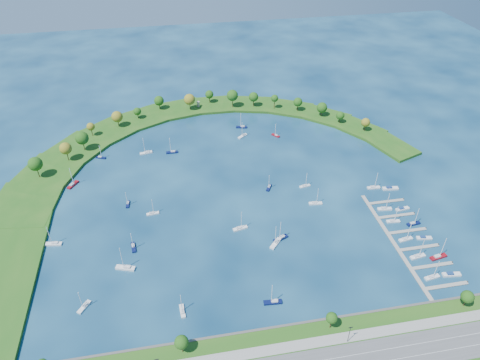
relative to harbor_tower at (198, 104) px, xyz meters
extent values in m
plane|color=#07223F|center=(10.16, -115.64, -4.33)|extent=(700.00, 700.00, 0.00)
cube|color=#474442|center=(10.16, -218.14, -3.43)|extent=(420.00, 1.20, 1.80)
cube|color=gray|center=(10.16, -228.64, -2.67)|extent=(420.00, 5.00, 0.12)
cylinder|color=#382314|center=(-29.84, -222.64, -0.11)|extent=(0.56, 0.56, 5.25)
sphere|color=#224511|center=(-29.84, -222.64, 3.72)|extent=(6.00, 6.00, 6.00)
cylinder|color=#382314|center=(35.16, -222.64, 0.07)|extent=(0.56, 0.56, 5.60)
sphere|color=#224511|center=(35.16, -222.64, 3.91)|extent=(5.20, 5.20, 5.20)
cylinder|color=#382314|center=(100.16, -222.64, -0.28)|extent=(0.56, 0.56, 4.90)
sphere|color=#224511|center=(100.16, -222.64, 3.37)|extent=(6.00, 6.00, 6.00)
cylinder|color=black|center=(40.16, -230.64, 2.27)|extent=(0.24, 0.24, 10.00)
cube|color=#1C5115|center=(-116.60, -107.82, -3.33)|extent=(43.73, 48.72, 2.00)
cube|color=#1C5115|center=(-108.67, -78.06, -3.33)|extent=(50.23, 54.30, 2.00)
cube|color=#1C5115|center=(-93.87, -51.06, -3.33)|extent=(54.07, 56.09, 2.00)
cube|color=#1C5115|center=(-73.05, -28.37, -3.33)|extent=(55.20, 54.07, 2.00)
cube|color=#1C5115|center=(-47.41, -11.31, -3.33)|extent=(53.65, 48.47, 2.00)
cube|color=#1C5115|center=(-18.44, -0.87, -3.33)|extent=(49.62, 39.75, 2.00)
cube|color=#1C5115|center=(12.19, 2.35, -3.33)|extent=(44.32, 29.96, 2.00)
cube|color=#1C5115|center=(42.70, -1.84, -3.33)|extent=(49.49, 38.05, 2.00)
cube|color=#1C5115|center=(71.32, -13.20, -3.33)|extent=(51.13, 44.12, 2.00)
cube|color=#1C5115|center=(96.41, -31.06, -3.33)|extent=(49.19, 47.96, 2.00)
cube|color=#1C5115|center=(116.50, -54.40, -3.33)|extent=(43.90, 49.49, 2.00)
cube|color=#1C5115|center=(130.44, -81.86, -3.33)|extent=(35.67, 48.74, 2.00)
cube|color=#1C5115|center=(-116.60, -163.23, -3.38)|extent=(36.00, 130.81, 1.90)
cylinder|color=#382314|center=(-112.17, -81.27, 1.92)|extent=(0.56, 0.56, 8.51)
sphere|color=#224511|center=(-112.17, -81.27, 7.99)|extent=(9.09, 9.09, 9.09)
cylinder|color=#382314|center=(-96.02, -64.48, 1.70)|extent=(0.56, 0.56, 8.07)
sphere|color=olive|center=(-96.02, -64.48, 7.38)|extent=(8.21, 8.21, 8.21)
cylinder|color=#382314|center=(-86.56, -52.85, 1.70)|extent=(0.56, 0.56, 8.06)
sphere|color=#224511|center=(-86.56, -52.85, 7.58)|extent=(9.27, 9.27, 9.27)
cylinder|color=#382314|center=(-82.82, -33.28, 0.97)|extent=(0.56, 0.56, 6.60)
sphere|color=olive|center=(-82.82, -33.28, 5.45)|extent=(5.91, 5.91, 5.91)
cylinder|color=#382314|center=(-64.11, -22.56, 1.08)|extent=(0.56, 0.56, 6.82)
sphere|color=olive|center=(-64.11, -22.56, 6.19)|extent=(8.53, 8.53, 8.53)
cylinder|color=#382314|center=(-49.42, -11.98, 0.18)|extent=(0.56, 0.56, 5.02)
sphere|color=#224511|center=(-49.42, -11.98, 3.92)|extent=(6.16, 6.16, 6.16)
cylinder|color=#382314|center=(-31.85, 1.08, 0.67)|extent=(0.56, 0.56, 6.00)
sphere|color=#224511|center=(-31.85, 1.08, 5.26)|extent=(7.98, 7.98, 7.98)
cylinder|color=#382314|center=(-7.24, -4.26, 1.36)|extent=(0.56, 0.56, 7.39)
sphere|color=olive|center=(-7.24, -4.26, 6.88)|extent=(9.10, 9.10, 9.10)
cylinder|color=#382314|center=(10.16, 5.58, 0.75)|extent=(0.56, 0.56, 6.18)
sphere|color=#224511|center=(10.16, 5.58, 5.23)|extent=(6.94, 6.94, 6.94)
cylinder|color=#382314|center=(27.91, -6.09, 2.05)|extent=(0.56, 0.56, 8.77)
sphere|color=#224511|center=(27.91, -6.09, 8.29)|extent=(9.28, 9.28, 9.28)
cylinder|color=#382314|center=(45.36, -7.78, 1.18)|extent=(0.56, 0.56, 7.04)
sphere|color=#224511|center=(45.36, -7.78, 6.28)|extent=(7.86, 7.86, 7.86)
cylinder|color=#382314|center=(61.51, -14.68, 1.70)|extent=(0.56, 0.56, 8.06)
sphere|color=#224511|center=(61.51, -14.68, 6.92)|extent=(5.97, 5.97, 5.97)
cylinder|color=#382314|center=(79.15, -22.10, 0.89)|extent=(0.56, 0.56, 6.44)
sphere|color=#224511|center=(79.15, -22.10, 5.57)|extent=(7.33, 7.33, 7.33)
cylinder|color=#382314|center=(95.57, -34.09, 0.52)|extent=(0.56, 0.56, 5.72)
sphere|color=#224511|center=(95.57, -34.09, 5.06)|extent=(8.37, 8.37, 8.37)
cylinder|color=#382314|center=(105.85, -47.59, 0.20)|extent=(0.56, 0.56, 5.07)
sphere|color=#224511|center=(105.85, -47.59, 4.04)|extent=(6.49, 6.49, 6.49)
cylinder|color=#382314|center=(119.95, -62.94, 0.64)|extent=(0.56, 0.56, 5.94)
sphere|color=olive|center=(119.95, -62.94, 4.95)|extent=(6.69, 6.69, 6.69)
cylinder|color=gray|center=(0.00, 0.00, -0.20)|extent=(2.20, 2.20, 4.26)
cylinder|color=gray|center=(0.00, 0.00, 2.08)|extent=(2.60, 2.60, 0.30)
cube|color=gray|center=(88.16, -176.64, -3.98)|extent=(2.20, 82.00, 0.40)
cube|color=gray|center=(100.26, -209.64, -3.98)|extent=(22.00, 2.00, 0.40)
cylinder|color=#382314|center=(111.16, -209.64, -3.73)|extent=(0.36, 0.36, 1.60)
cube|color=gray|center=(100.26, -196.44, -3.98)|extent=(22.00, 2.00, 0.40)
cylinder|color=#382314|center=(111.16, -196.44, -3.73)|extent=(0.36, 0.36, 1.60)
cube|color=gray|center=(100.26, -183.24, -3.98)|extent=(22.00, 2.00, 0.40)
cylinder|color=#382314|center=(111.16, -183.24, -3.73)|extent=(0.36, 0.36, 1.60)
cube|color=gray|center=(100.26, -170.04, -3.98)|extent=(22.00, 2.00, 0.40)
cylinder|color=#382314|center=(111.16, -170.04, -3.73)|extent=(0.36, 0.36, 1.60)
cube|color=gray|center=(100.26, -156.84, -3.98)|extent=(22.00, 2.00, 0.40)
cylinder|color=#382314|center=(111.16, -156.84, -3.73)|extent=(0.36, 0.36, 1.60)
cube|color=gray|center=(100.26, -143.64, -3.98)|extent=(22.00, 2.00, 0.40)
cylinder|color=#382314|center=(111.16, -143.64, -3.73)|extent=(0.36, 0.36, 1.60)
cube|color=#0A113E|center=(-74.99, -62.50, -3.92)|extent=(7.15, 4.41, 0.83)
cube|color=#BCBCC1|center=(-75.63, -62.23, -3.21)|extent=(2.76, 2.17, 0.58)
cylinder|color=silver|center=(-74.47, -62.70, 1.18)|extent=(0.32, 0.32, 9.36)
cube|color=#0A113E|center=(28.33, -163.24, -3.81)|extent=(9.08, 5.63, 1.06)
cube|color=#BCBCC1|center=(29.14, -162.91, -2.91)|extent=(3.51, 2.77, 0.74)
cylinder|color=silver|center=(27.67, -163.51, 2.67)|extent=(0.32, 0.32, 11.89)
cube|color=#0A113E|center=(-25.72, -64.57, -3.84)|extent=(8.27, 2.49, 0.99)
cube|color=#BCBCC1|center=(-24.90, -64.59, -3.00)|extent=(2.91, 1.68, 0.69)
cylinder|color=silver|center=(-26.38, -64.56, 2.20)|extent=(0.32, 0.32, 11.10)
cube|color=silver|center=(-55.14, -169.89, -3.73)|extent=(10.39, 5.78, 1.20)
cube|color=#BCBCC1|center=(-54.18, -170.20, -2.71)|extent=(3.94, 2.95, 0.84)
cylinder|color=silver|center=(-55.90, -169.64, 3.63)|extent=(0.32, 0.32, 13.52)
cube|color=silver|center=(-43.90, -62.16, -3.81)|extent=(9.07, 4.22, 1.05)
cube|color=#BCBCC1|center=(-43.04, -61.97, -2.92)|extent=(3.35, 2.32, 0.74)
cylinder|color=silver|center=(-44.59, -62.30, 2.63)|extent=(0.32, 0.32, 11.82)
cube|color=maroon|center=(52.74, -55.10, -3.91)|extent=(5.87, 6.69, 0.84)
cube|color=#BCBCC1|center=(53.18, -55.64, -3.20)|extent=(2.59, 2.77, 0.59)
cylinder|color=silver|center=(52.40, -54.66, 1.22)|extent=(0.32, 0.32, 9.43)
cube|color=#0A113E|center=(-55.18, -117.93, -3.93)|extent=(2.41, 6.86, 0.81)
cube|color=#BCBCC1|center=(-55.13, -117.26, -3.24)|extent=(1.50, 2.45, 0.57)
cylinder|color=silver|center=(-55.22, -118.47, 1.02)|extent=(0.32, 0.32, 9.09)
cube|color=silver|center=(-94.01, -145.27, -3.81)|extent=(9.07, 3.76, 1.06)
cube|color=#BCBCC1|center=(-93.14, -145.40, -2.91)|extent=(3.30, 2.17, 0.74)
cylinder|color=silver|center=(-94.70, -145.17, 2.66)|extent=(0.32, 0.32, 11.88)
cube|color=silver|center=(55.65, -119.78, -3.90)|extent=(7.44, 3.43, 0.86)
cube|color=#BCBCC1|center=(54.94, -119.92, -3.17)|extent=(2.75, 1.89, 0.60)
cylinder|color=silver|center=(56.21, -119.66, 1.38)|extent=(0.32, 0.32, 9.70)
cube|color=silver|center=(-73.41, -190.85, -3.87)|extent=(6.17, 7.69, 0.94)
cube|color=#BCBCC1|center=(-72.97, -190.20, -3.07)|extent=(2.79, 3.12, 0.65)
cylinder|color=silver|center=(-73.76, -191.36, 1.86)|extent=(0.32, 0.32, 10.53)
cube|color=#0A113E|center=(32.63, -117.26, -3.90)|extent=(5.10, 7.26, 0.86)
cube|color=#BCBCC1|center=(32.96, -116.62, -3.18)|extent=(2.41, 2.87, 0.60)
cylinder|color=silver|center=(32.36, -117.76, 1.35)|extent=(0.32, 0.32, 9.66)
cube|color=silver|center=(28.04, -51.65, -3.83)|extent=(8.20, 6.98, 1.02)
cube|color=#BCBCC1|center=(28.72, -51.14, -2.96)|extent=(3.37, 3.11, 0.71)
cylinder|color=silver|center=(27.50, -52.05, 2.40)|extent=(0.32, 0.32, 11.44)
cube|color=silver|center=(7.90, -151.32, -3.83)|extent=(8.76, 4.13, 1.01)
cube|color=#BCBCC1|center=(7.07, -151.50, -2.97)|extent=(3.24, 2.25, 0.71)
cylinder|color=silver|center=(8.56, -151.18, 2.38)|extent=(0.32, 0.32, 11.40)
cube|color=silver|center=(-28.49, -201.40, -3.88)|extent=(2.67, 7.69, 0.91)
cube|color=#BCBCC1|center=(-28.43, -202.15, -3.11)|extent=(1.67, 2.75, 0.63)
cylinder|color=silver|center=(-28.53, -200.80, 1.67)|extent=(0.32, 0.32, 10.19)
cube|color=#0A113E|center=(13.77, -204.04, -3.81)|extent=(8.83, 3.09, 1.04)
cube|color=#BCBCC1|center=(14.63, -204.11, -2.93)|extent=(3.16, 1.93, 0.73)
cylinder|color=silver|center=(13.08, -203.99, 2.56)|extent=(0.32, 0.32, 11.70)
cube|color=silver|center=(-40.54, -129.42, -3.89)|extent=(7.60, 2.94, 0.89)
cube|color=#BCBCC1|center=(-41.28, -129.51, -3.13)|extent=(2.75, 1.75, 0.62)
cylinder|color=silver|center=(-39.96, -129.35, 1.55)|extent=(0.32, 0.32, 10.00)
cube|color=silver|center=(56.85, -137.62, -3.85)|extent=(8.23, 3.11, 0.96)
cube|color=#BCBCC1|center=(56.05, -137.53, -3.03)|extent=(2.97, 1.87, 0.68)
cylinder|color=silver|center=(57.49, -137.69, 2.06)|extent=(0.32, 0.32, 10.85)
cube|color=#0A113E|center=(29.66, -38.06, -3.82)|extent=(8.82, 4.32, 1.02)
cube|color=#BCBCC1|center=(30.49, -38.26, -2.96)|extent=(3.28, 2.32, 0.71)
cylinder|color=silver|center=(29.00, -37.90, 2.42)|extent=(0.32, 0.32, 11.47)
cube|color=maroon|center=(-90.30, -91.80, -3.80)|extent=(6.78, 8.81, 1.06)
cube|color=#BCBCC1|center=(-90.77, -92.55, -2.90)|extent=(3.11, 3.54, 0.74)
cylinder|color=silver|center=(-89.92, -91.20, 2.69)|extent=(0.32, 0.32, 11.93)
cube|color=silver|center=(24.59, -166.58, -3.79)|extent=(7.99, 8.46, 1.09)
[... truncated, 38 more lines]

